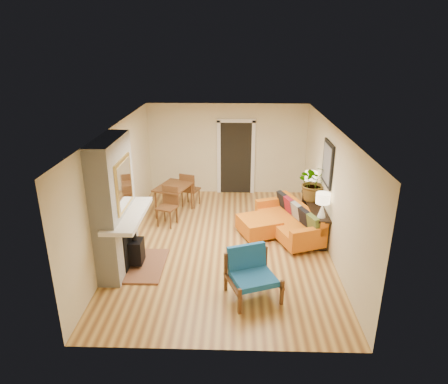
{
  "coord_description": "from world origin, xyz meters",
  "views": [
    {
      "loc": [
        0.25,
        -7.86,
        4.22
      ],
      "look_at": [
        0.0,
        0.2,
        1.15
      ],
      "focal_mm": 32.0,
      "sensor_mm": 36.0,
      "label": 1
    }
  ],
  "objects_px": {
    "lamp_far": "(311,180)",
    "console_table": "(315,210)",
    "ottoman": "(259,225)",
    "houseplant": "(314,182)",
    "blue_chair": "(251,271)",
    "dining_table": "(176,192)",
    "sofa": "(291,221)",
    "lamp_near": "(323,202)"
  },
  "relations": [
    {
      "from": "ottoman",
      "to": "blue_chair",
      "type": "height_order",
      "value": "blue_chair"
    },
    {
      "from": "blue_chair",
      "to": "houseplant",
      "type": "height_order",
      "value": "houseplant"
    },
    {
      "from": "sofa",
      "to": "lamp_near",
      "type": "distance_m",
      "value": 1.08
    },
    {
      "from": "ottoman",
      "to": "console_table",
      "type": "xyz_separation_m",
      "value": [
        1.28,
        0.14,
        0.33
      ]
    },
    {
      "from": "sofa",
      "to": "lamp_near",
      "type": "bearing_deg",
      "value": -49.03
    },
    {
      "from": "lamp_far",
      "to": "houseplant",
      "type": "bearing_deg",
      "value": -91.23
    },
    {
      "from": "ottoman",
      "to": "blue_chair",
      "type": "bearing_deg",
      "value": -96.55
    },
    {
      "from": "ottoman",
      "to": "dining_table",
      "type": "xyz_separation_m",
      "value": [
        -2.04,
        1.12,
        0.38
      ]
    },
    {
      "from": "console_table",
      "to": "lamp_far",
      "type": "xyz_separation_m",
      "value": [
        0.0,
        0.74,
        0.49
      ]
    },
    {
      "from": "ottoman",
      "to": "dining_table",
      "type": "bearing_deg",
      "value": 151.36
    },
    {
      "from": "blue_chair",
      "to": "lamp_far",
      "type": "xyz_separation_m",
      "value": [
        1.54,
        3.17,
        0.6
      ]
    },
    {
      "from": "console_table",
      "to": "lamp_far",
      "type": "relative_size",
      "value": 3.43
    },
    {
      "from": "ottoman",
      "to": "houseplant",
      "type": "relative_size",
      "value": 1.24
    },
    {
      "from": "sofa",
      "to": "houseplant",
      "type": "xyz_separation_m",
      "value": [
        0.52,
        0.37,
        0.82
      ]
    },
    {
      "from": "ottoman",
      "to": "houseplant",
      "type": "xyz_separation_m",
      "value": [
        1.27,
        0.42,
        0.92
      ]
    },
    {
      "from": "ottoman",
      "to": "lamp_near",
      "type": "distance_m",
      "value": 1.62
    },
    {
      "from": "sofa",
      "to": "lamp_far",
      "type": "bearing_deg",
      "value": 57.54
    },
    {
      "from": "dining_table",
      "to": "lamp_far",
      "type": "relative_size",
      "value": 3.33
    },
    {
      "from": "lamp_near",
      "to": "ottoman",
      "type": "bearing_deg",
      "value": 156.34
    },
    {
      "from": "lamp_far",
      "to": "lamp_near",
      "type": "bearing_deg",
      "value": -90.0
    },
    {
      "from": "blue_chair",
      "to": "ottoman",
      "type": "bearing_deg",
      "value": 83.45
    },
    {
      "from": "ottoman",
      "to": "dining_table",
      "type": "height_order",
      "value": "dining_table"
    },
    {
      "from": "sofa",
      "to": "console_table",
      "type": "height_order",
      "value": "sofa"
    },
    {
      "from": "houseplant",
      "to": "ottoman",
      "type": "bearing_deg",
      "value": -161.66
    },
    {
      "from": "console_table",
      "to": "lamp_near",
      "type": "height_order",
      "value": "lamp_near"
    },
    {
      "from": "ottoman",
      "to": "lamp_far",
      "type": "xyz_separation_m",
      "value": [
        1.28,
        0.88,
        0.82
      ]
    },
    {
      "from": "blue_chair",
      "to": "dining_table",
      "type": "relative_size",
      "value": 0.58
    },
    {
      "from": "dining_table",
      "to": "console_table",
      "type": "relative_size",
      "value": 0.97
    },
    {
      "from": "blue_chair",
      "to": "houseplant",
      "type": "relative_size",
      "value": 1.2
    },
    {
      "from": "lamp_far",
      "to": "console_table",
      "type": "bearing_deg",
      "value": -90.0
    },
    {
      "from": "console_table",
      "to": "lamp_near",
      "type": "bearing_deg",
      "value": -90.0
    },
    {
      "from": "dining_table",
      "to": "console_table",
      "type": "xyz_separation_m",
      "value": [
        3.32,
        -0.97,
        -0.04
      ]
    },
    {
      "from": "houseplant",
      "to": "dining_table",
      "type": "bearing_deg",
      "value": 168.12
    },
    {
      "from": "sofa",
      "to": "dining_table",
      "type": "xyz_separation_m",
      "value": [
        -2.79,
        1.07,
        0.28
      ]
    },
    {
      "from": "dining_table",
      "to": "console_table",
      "type": "height_order",
      "value": "dining_table"
    },
    {
      "from": "dining_table",
      "to": "ottoman",
      "type": "bearing_deg",
      "value": -28.64
    },
    {
      "from": "blue_chair",
      "to": "dining_table",
      "type": "distance_m",
      "value": 3.84
    },
    {
      "from": "ottoman",
      "to": "console_table",
      "type": "bearing_deg",
      "value": 6.41
    },
    {
      "from": "houseplant",
      "to": "blue_chair",
      "type": "bearing_deg",
      "value": -119.48
    },
    {
      "from": "console_table",
      "to": "sofa",
      "type": "bearing_deg",
      "value": -170.07
    },
    {
      "from": "ottoman",
      "to": "lamp_near",
      "type": "height_order",
      "value": "lamp_near"
    },
    {
      "from": "sofa",
      "to": "blue_chair",
      "type": "distance_m",
      "value": 2.55
    }
  ]
}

